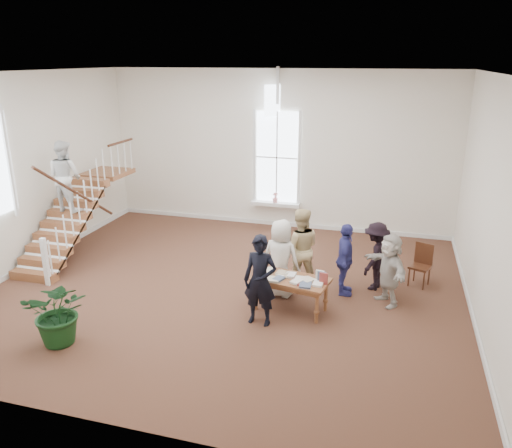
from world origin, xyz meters
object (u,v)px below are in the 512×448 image
(police_officer, at_px, (260,281))
(elderly_woman, at_px, (281,258))
(library_table, at_px, (291,282))
(floor_plant, at_px, (59,312))
(woman_cluster_b, at_px, (375,256))
(person_yellow, at_px, (300,248))
(woman_cluster_a, at_px, (345,260))
(woman_cluster_c, at_px, (389,269))
(side_chair, at_px, (422,262))

(police_officer, bearing_deg, elderly_woman, 90.04)
(library_table, height_order, floor_plant, floor_plant)
(library_table, height_order, woman_cluster_b, woman_cluster_b)
(police_officer, distance_m, person_yellow, 1.80)
(woman_cluster_a, distance_m, woman_cluster_b, 0.75)
(woman_cluster_a, relative_size, woman_cluster_b, 1.04)
(woman_cluster_b, xyz_separation_m, woman_cluster_c, (0.30, -0.65, 0.00))
(library_table, height_order, woman_cluster_a, woman_cluster_a)
(elderly_woman, xyz_separation_m, side_chair, (2.86, 1.35, -0.31))
(police_officer, relative_size, elderly_woman, 1.05)
(woman_cluster_c, bearing_deg, woman_cluster_b, 172.27)
(woman_cluster_b, xyz_separation_m, floor_plant, (-5.13, -3.73, -0.14))
(woman_cluster_c, bearing_deg, police_officer, -89.74)
(elderly_woman, height_order, side_chair, elderly_woman)
(woman_cluster_b, xyz_separation_m, side_chair, (0.98, 0.48, -0.23))
(woman_cluster_a, xyz_separation_m, woman_cluster_c, (0.90, -0.20, -0.03))
(woman_cluster_b, bearing_deg, side_chair, 133.11)
(woman_cluster_b, bearing_deg, woman_cluster_c, 41.55)
(library_table, distance_m, police_officer, 0.83)
(floor_plant, bearing_deg, side_chair, 34.59)
(library_table, bearing_deg, police_officer, -115.25)
(library_table, distance_m, woman_cluster_a, 1.39)
(library_table, bearing_deg, side_chair, 47.86)
(elderly_woman, distance_m, woman_cluster_a, 1.34)
(woman_cluster_c, bearing_deg, side_chair, 116.58)
(woman_cluster_a, bearing_deg, floor_plant, 120.90)
(woman_cluster_a, bearing_deg, elderly_woman, 103.01)
(elderly_woman, height_order, woman_cluster_b, elderly_woman)
(police_officer, distance_m, woman_cluster_b, 2.90)
(woman_cluster_a, bearing_deg, side_chair, -64.37)
(library_table, xyz_separation_m, police_officer, (-0.45, -0.64, 0.26))
(elderly_woman, bearing_deg, police_officer, 97.27)
(police_officer, bearing_deg, woman_cluster_c, 37.37)
(floor_plant, bearing_deg, elderly_woman, 41.34)
(library_table, distance_m, side_chair, 3.18)
(woman_cluster_a, xyz_separation_m, floor_plant, (-4.53, -3.28, -0.17))
(side_chair, bearing_deg, woman_cluster_b, -132.27)
(floor_plant, bearing_deg, woman_cluster_b, 36.01)
(person_yellow, relative_size, woman_cluster_b, 1.19)
(elderly_woman, height_order, floor_plant, elderly_woman)
(elderly_woman, xyz_separation_m, floor_plant, (-3.26, -2.87, -0.22))
(person_yellow, height_order, floor_plant, person_yellow)
(library_table, distance_m, woman_cluster_c, 2.01)
(woman_cluster_c, xyz_separation_m, side_chair, (0.68, 1.13, -0.23))
(side_chair, bearing_deg, elderly_woman, -133.31)
(library_table, distance_m, elderly_woman, 0.74)
(person_yellow, distance_m, floor_plant, 4.91)
(floor_plant, relative_size, side_chair, 1.29)
(police_officer, xyz_separation_m, side_chair, (2.96, 2.60, -0.35))
(person_yellow, xyz_separation_m, woman_cluster_c, (1.88, -0.29, -0.14))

